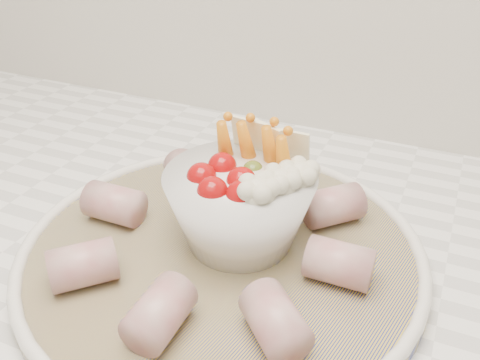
% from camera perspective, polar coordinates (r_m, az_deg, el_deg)
% --- Properties ---
extents(serving_platter, '(0.45, 0.45, 0.02)m').
position_cam_1_polar(serving_platter, '(0.51, -1.95, -7.65)').
color(serving_platter, navy).
rests_on(serving_platter, kitchen_counter).
extents(veggie_bowl, '(0.14, 0.14, 0.11)m').
position_cam_1_polar(veggie_bowl, '(0.49, 0.24, -2.45)').
color(veggie_bowl, white).
rests_on(veggie_bowl, serving_platter).
extents(cured_meat_rolls, '(0.28, 0.29, 0.04)m').
position_cam_1_polar(cured_meat_rolls, '(0.49, -2.07, -5.52)').
color(cured_meat_rolls, '#A34A50').
rests_on(cured_meat_rolls, serving_platter).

